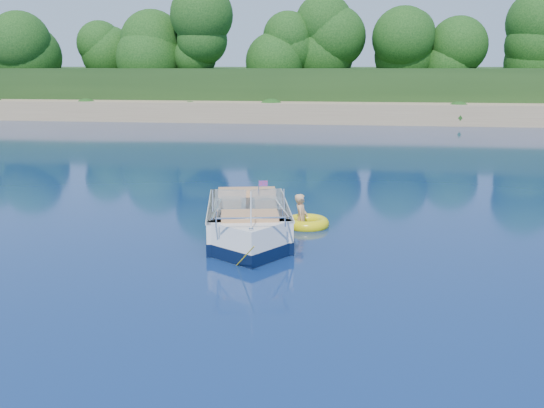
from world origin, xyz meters
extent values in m
plane|color=#0A1E4B|center=(0.00, 0.00, 0.00)|extent=(160.00, 160.00, 0.00)
cube|color=#9A7D59|center=(0.00, 38.00, 0.50)|extent=(170.00, 8.00, 2.00)
cube|color=#1B3615|center=(0.00, 65.00, 1.00)|extent=(170.00, 56.00, 6.00)
cylinder|color=black|center=(-18.00, 40.50, 3.10)|extent=(0.44, 0.44, 3.20)
sphere|color=black|center=(-18.00, 40.50, 6.14)|extent=(5.28, 5.28, 5.28)
cylinder|color=black|center=(0.00, 42.00, 3.30)|extent=(0.44, 0.44, 3.60)
sphere|color=black|center=(0.00, 42.00, 6.72)|extent=(5.94, 5.94, 5.94)
cube|color=white|center=(-3.34, 4.29, 0.30)|extent=(2.69, 4.05, 1.03)
cube|color=white|center=(-2.98, 2.56, 0.30)|extent=(1.93, 1.93, 1.03)
cube|color=black|center=(-3.34, 4.29, 0.16)|extent=(2.72, 4.09, 0.30)
cube|color=black|center=(-2.98, 2.56, 0.16)|extent=(1.97, 1.97, 0.30)
cube|color=tan|center=(-3.40, 4.58, 0.59)|extent=(2.07, 2.87, 0.10)
cube|color=white|center=(-3.34, 4.29, 0.79)|extent=(2.73, 4.06, 0.06)
cube|color=black|center=(-3.75, 6.28, 0.34)|extent=(0.60, 0.45, 0.89)
cube|color=#8C9EA5|center=(-3.63, 3.52, 1.07)|extent=(0.78, 0.31, 0.48)
cube|color=#8C9EA5|center=(-2.76, 3.70, 1.07)|extent=(0.81, 0.50, 0.48)
cube|color=tan|center=(-3.72, 3.95, 0.82)|extent=(0.64, 0.64, 0.39)
cube|color=tan|center=(-2.85, 4.13, 0.82)|extent=(0.64, 0.64, 0.39)
cube|color=tan|center=(-3.54, 5.25, 0.82)|extent=(1.62, 0.84, 0.37)
cube|color=tan|center=(-3.02, 2.74, 0.80)|extent=(1.42, 0.99, 0.34)
cylinder|color=white|center=(-2.83, 1.82, 1.24)|extent=(0.03, 0.03, 0.84)
cube|color=red|center=(-2.85, 3.68, 1.47)|extent=(0.22, 0.06, 0.14)
cube|color=silver|center=(-2.82, 1.78, 0.85)|extent=(0.11, 0.08, 0.05)
cylinder|color=yellow|center=(-2.89, 1.41, 0.34)|extent=(0.58, 0.92, 0.75)
torus|color=yellow|center=(-1.92, 5.32, 0.08)|extent=(1.36, 1.36, 0.32)
torus|color=#B02008|center=(-1.92, 5.32, 0.10)|extent=(1.12, 1.12, 0.11)
imported|color=tan|center=(-2.05, 5.23, 0.00)|extent=(0.35, 0.77, 1.51)
camera|label=1|loc=(-0.65, -10.50, 4.26)|focal=40.00mm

